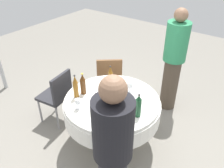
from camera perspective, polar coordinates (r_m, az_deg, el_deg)
ground_plane at (r=3.44m, az=0.00°, el=-13.73°), size 10.00×10.00×0.00m
dining_table at (r=3.04m, az=0.00°, el=-6.12°), size 1.24×1.24×0.74m
bottle_amber_east at (r=2.94m, az=-8.89°, el=-0.78°), size 0.06×0.06×0.32m
bottle_brown_mid at (r=3.01m, az=-7.13°, el=-0.07°), size 0.07×0.07×0.30m
bottle_dark_green_near at (r=2.63m, az=6.46°, el=-5.38°), size 0.07×0.07×0.30m
bottle_amber_west at (r=2.76m, az=1.07°, el=-3.20°), size 0.06×0.06×0.29m
bottle_brown_left at (r=2.91m, az=-0.12°, el=-1.39°), size 0.07×0.07×0.26m
bottle_amber_rear at (r=3.20m, az=-0.41°, el=2.11°), size 0.06×0.06×0.27m
wine_glass_west at (r=2.78m, az=-8.41°, el=-4.35°), size 0.06×0.06×0.14m
wine_glass_left at (r=3.03m, az=4.39°, el=-0.30°), size 0.07×0.07×0.15m
plate_outer at (r=2.80m, az=-3.15°, el=-5.89°), size 0.24×0.24×0.02m
plate_inner at (r=2.91m, az=4.83°, el=-4.34°), size 0.26×0.26×0.02m
plate_front at (r=2.67m, az=2.20°, el=-8.17°), size 0.21×0.21×0.02m
plate_north at (r=3.10m, az=-2.45°, el=-1.62°), size 0.21×0.21×0.02m
person_east at (r=3.70m, az=14.87°, el=5.63°), size 0.34×0.34×1.67m
person_mid at (r=2.11m, az=0.20°, el=-17.11°), size 0.34×0.34×1.69m
chair_rear at (r=3.53m, az=-13.18°, el=-2.32°), size 0.45×0.45×0.87m
chair_south at (r=3.85m, az=-0.68°, el=1.93°), size 0.56×0.56×0.87m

